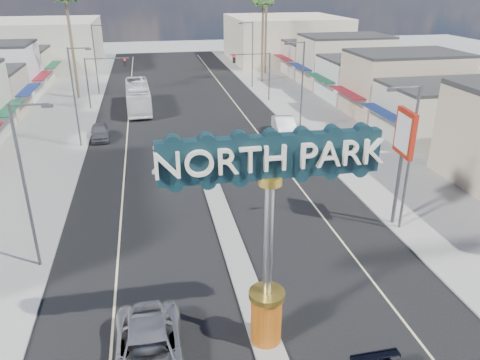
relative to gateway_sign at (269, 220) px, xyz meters
name	(u,v)px	position (x,y,z in m)	size (l,w,h in m)	color
ground	(195,140)	(0.00, 28.02, -5.93)	(160.00, 160.00, 0.00)	gray
road	(195,140)	(0.00, 28.02, -5.92)	(20.00, 120.00, 0.01)	black
median_island	(221,214)	(0.00, 12.02, -5.85)	(1.30, 30.00, 0.16)	gray
sidewalk_left	(43,149)	(-14.00, 28.02, -5.87)	(8.00, 120.00, 0.12)	gray
sidewalk_right	(331,131)	(14.00, 28.02, -5.87)	(8.00, 120.00, 0.12)	gray
storefront_row_right	(369,75)	(24.00, 41.02, -2.93)	(12.00, 42.00, 6.00)	#B7B29E
backdrop_far_left	(38,44)	(-22.00, 73.02, -1.93)	(20.00, 20.00, 8.00)	#B7B29E
backdrop_far_right	(285,39)	(22.00, 73.02, -1.93)	(20.00, 20.00, 8.00)	beige
gateway_sign	(269,220)	(0.00, 0.00, 0.00)	(8.20, 1.50, 9.15)	#BA460E
traffic_signal_left	(102,73)	(-9.18, 42.02, -1.65)	(5.09, 0.45, 6.00)	#47474C
traffic_signal_right	(255,67)	(9.18, 42.02, -1.65)	(5.09, 0.45, 6.00)	#47474C
streetlight_l_near	(27,180)	(-10.43, 8.02, -0.86)	(2.03, 0.22, 9.00)	#47474C
streetlight_l_mid	(76,93)	(-10.43, 28.02, -0.86)	(2.03, 0.22, 9.00)	#47474C
streetlight_l_far	(96,56)	(-10.43, 50.02, -0.86)	(2.03, 0.22, 9.00)	#47474C
streetlight_r_near	(408,153)	(10.43, 8.02, -0.86)	(2.03, 0.22, 9.00)	#47474C
streetlight_r_mid	(301,83)	(10.43, 28.02, -0.86)	(2.03, 0.22, 9.00)	#47474C
streetlight_r_far	(251,52)	(10.43, 50.02, -0.86)	(2.03, 0.22, 9.00)	#47474C
palm_left_far	(66,5)	(-13.00, 48.02, 5.57)	(2.60, 2.60, 13.10)	brown
palm_right_mid	(263,7)	(13.00, 54.02, 4.67)	(2.60, 2.60, 12.10)	brown
suv_left	(149,354)	(-4.91, -0.62, -5.09)	(2.77, 6.01, 1.67)	#A8A8AD
car_parked_left	(100,132)	(-9.00, 30.05, -5.20)	(1.73, 4.29, 1.46)	#5C5C61
car_parked_right	(284,127)	(8.88, 27.73, -5.04)	(1.89, 5.42, 1.79)	white
city_bus	(138,96)	(-5.33, 40.87, -4.36)	(2.64, 11.27, 3.14)	white
bank_pylon_sign	(404,140)	(10.49, 8.71, -0.30)	(0.51, 2.29, 7.29)	#47474C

